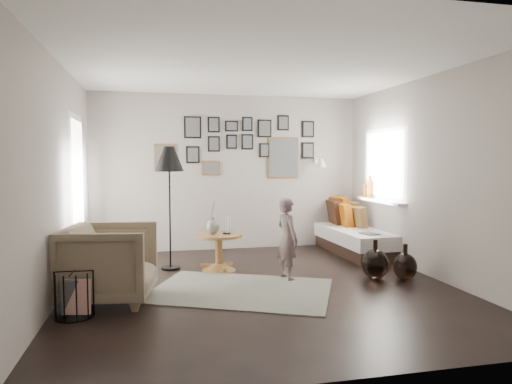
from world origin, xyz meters
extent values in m
plane|color=black|center=(0.00, 0.00, 0.00)|extent=(4.80, 4.80, 0.00)
plane|color=gray|center=(0.00, 2.40, 1.30)|extent=(4.50, 0.00, 4.50)
plane|color=gray|center=(0.00, -2.40, 1.30)|extent=(4.50, 0.00, 4.50)
plane|color=gray|center=(-2.25, 0.00, 1.30)|extent=(0.00, 4.80, 4.80)
plane|color=gray|center=(2.25, 0.00, 1.30)|extent=(0.00, 4.80, 4.80)
plane|color=white|center=(0.00, 0.00, 2.60)|extent=(4.80, 4.80, 0.00)
plane|color=white|center=(-2.23, 1.20, 1.05)|extent=(0.00, 2.14, 2.14)
plane|color=white|center=(-2.23, 1.20, 1.05)|extent=(0.00, 1.88, 1.88)
plane|color=white|center=(-2.23, 1.20, 1.05)|extent=(0.00, 1.93, 1.93)
plane|color=white|center=(2.23, 1.20, 1.45)|extent=(0.00, 1.30, 1.30)
plane|color=white|center=(2.23, 1.20, 1.45)|extent=(0.00, 1.14, 1.14)
cube|color=white|center=(2.17, 1.20, 0.88)|extent=(0.15, 1.32, 0.04)
cylinder|color=#8C4C14|center=(2.17, 1.55, 1.04)|extent=(0.10, 0.10, 0.28)
cylinder|color=#8C4C14|center=(2.17, 1.72, 1.01)|extent=(0.08, 0.08, 0.22)
cube|color=brown|center=(-1.05, 2.38, 1.55)|extent=(0.35, 0.03, 0.45)
cube|color=black|center=(-1.05, 2.37, 1.55)|extent=(0.30, 0.01, 0.40)
cube|color=black|center=(-0.60, 2.38, 2.05)|extent=(0.28, 0.03, 0.36)
cube|color=black|center=(-0.60, 2.37, 2.05)|extent=(0.23, 0.01, 0.31)
cube|color=black|center=(-0.60, 2.38, 1.60)|extent=(0.22, 0.03, 0.28)
cube|color=black|center=(-0.60, 2.37, 1.60)|extent=(0.17, 0.01, 0.23)
cube|color=black|center=(-0.25, 2.38, 2.10)|extent=(0.20, 0.03, 0.26)
cube|color=black|center=(-0.25, 2.37, 2.10)|extent=(0.15, 0.01, 0.21)
cube|color=black|center=(-0.25, 2.38, 1.78)|extent=(0.20, 0.03, 0.26)
cube|color=black|center=(-0.25, 2.37, 1.78)|extent=(0.15, 0.01, 0.21)
cube|color=black|center=(0.05, 2.38, 2.08)|extent=(0.22, 0.03, 0.18)
cube|color=black|center=(0.05, 2.37, 2.08)|extent=(0.17, 0.01, 0.13)
cube|color=black|center=(0.05, 2.38, 1.82)|extent=(0.18, 0.03, 0.24)
cube|color=black|center=(0.05, 2.37, 1.82)|extent=(0.13, 0.01, 0.19)
cube|color=black|center=(0.32, 2.38, 2.12)|extent=(0.18, 0.03, 0.24)
cube|color=black|center=(0.32, 2.37, 2.12)|extent=(0.13, 0.01, 0.19)
cube|color=black|center=(0.32, 2.38, 1.82)|extent=(0.20, 0.03, 0.26)
cube|color=black|center=(0.32, 2.37, 1.82)|extent=(0.15, 0.01, 0.21)
cube|color=black|center=(0.62, 2.38, 2.05)|extent=(0.24, 0.03, 0.30)
cube|color=black|center=(0.62, 2.37, 2.05)|extent=(0.19, 0.01, 0.25)
cube|color=black|center=(0.62, 2.38, 1.68)|extent=(0.18, 0.03, 0.24)
cube|color=black|center=(0.62, 2.37, 1.68)|extent=(0.13, 0.01, 0.19)
cube|color=brown|center=(0.95, 2.38, 1.55)|extent=(0.55, 0.03, 0.70)
cube|color=black|center=(0.95, 2.37, 1.55)|extent=(0.50, 0.01, 0.65)
cube|color=black|center=(0.95, 2.38, 2.15)|extent=(0.20, 0.03, 0.26)
cube|color=black|center=(0.95, 2.37, 2.15)|extent=(0.15, 0.01, 0.21)
cube|color=black|center=(1.40, 2.38, 2.05)|extent=(0.22, 0.03, 0.28)
cube|color=black|center=(1.40, 2.37, 2.05)|extent=(0.17, 0.01, 0.23)
cube|color=black|center=(1.40, 2.38, 1.68)|extent=(0.22, 0.03, 0.28)
cube|color=black|center=(1.40, 2.37, 1.68)|extent=(0.17, 0.01, 0.23)
cube|color=brown|center=(-0.30, 2.38, 1.38)|extent=(0.30, 0.03, 0.24)
cube|color=black|center=(-0.30, 2.37, 1.38)|extent=(0.25, 0.01, 0.19)
cube|color=white|center=(1.55, 2.37, 1.50)|extent=(0.06, 0.04, 0.10)
cylinder|color=white|center=(1.55, 2.25, 1.52)|extent=(0.02, 0.24, 0.02)
cone|color=white|center=(1.55, 2.12, 1.46)|extent=(0.18, 0.18, 0.14)
cube|color=#B4B49E|center=(-0.27, -0.13, 0.01)|extent=(2.43, 2.14, 0.01)
cone|color=brown|center=(-0.38, 0.94, 0.05)|extent=(0.47, 0.47, 0.09)
cylinder|color=brown|center=(-0.38, 0.94, 0.25)|extent=(0.10, 0.10, 0.36)
cylinder|color=brown|center=(-0.38, 0.94, 0.48)|extent=(0.63, 0.63, 0.04)
ellipsoid|color=black|center=(-0.46, 0.96, 0.60)|extent=(0.18, 0.18, 0.20)
cylinder|color=black|center=(-0.46, 0.96, 0.71)|extent=(0.05, 0.05, 0.04)
cylinder|color=black|center=(-0.27, 0.94, 0.51)|extent=(0.11, 0.11, 0.02)
cube|color=black|center=(1.95, 1.55, 0.10)|extent=(0.77, 1.73, 0.20)
cube|color=silver|center=(1.95, 1.55, 0.30)|extent=(0.84, 1.80, 0.22)
cube|color=#A64709|center=(1.97, 2.25, 0.63)|extent=(0.29, 0.53, 0.50)
cube|color=black|center=(1.85, 2.16, 0.60)|extent=(0.23, 0.46, 0.45)
cube|color=brown|center=(2.08, 2.02, 0.59)|extent=(0.33, 0.47, 0.43)
cube|color=#A64709|center=(1.90, 1.89, 0.58)|extent=(0.21, 0.42, 0.41)
cube|color=brown|center=(2.04, 1.73, 0.57)|extent=(0.27, 0.41, 0.38)
cube|color=black|center=(1.90, 1.00, 0.41)|extent=(0.25, 0.31, 0.01)
imported|color=#74664E|center=(-1.71, -0.21, 0.42)|extent=(1.04, 1.02, 0.83)
cube|color=white|center=(-1.68, -0.16, 0.48)|extent=(0.44, 0.45, 0.17)
cylinder|color=black|center=(-1.03, 1.13, 0.01)|extent=(0.26, 0.26, 0.03)
cylinder|color=black|center=(-1.03, 1.13, 0.75)|extent=(0.02, 0.02, 1.51)
cone|color=black|center=(-1.03, 1.13, 1.53)|extent=(0.40, 0.40, 0.34)
cube|color=black|center=(-2.00, -0.63, 0.20)|extent=(0.26, 0.17, 0.34)
cube|color=white|center=(-1.97, -0.66, 0.20)|extent=(0.26, 0.14, 0.34)
ellipsoid|color=black|center=(1.49, 0.01, 0.19)|extent=(0.34, 0.34, 0.39)
cylinder|color=black|center=(1.49, 0.01, 0.44)|extent=(0.06, 0.06, 0.12)
ellipsoid|color=black|center=(1.84, -0.11, 0.17)|extent=(0.30, 0.30, 0.34)
cylinder|color=black|center=(1.84, -0.11, 0.40)|extent=(0.06, 0.06, 0.12)
imported|color=#6A5554|center=(0.40, 0.25, 0.52)|extent=(0.34, 0.43, 1.04)
camera|label=1|loc=(-1.23, -5.22, 1.51)|focal=32.00mm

